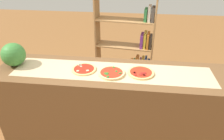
{
  "coord_description": "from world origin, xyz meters",
  "views": [
    {
      "loc": [
        0.22,
        -1.9,
        2.07
      ],
      "look_at": [
        0.0,
        0.0,
        0.96
      ],
      "focal_mm": 33.06,
      "sensor_mm": 36.0,
      "label": 1
    }
  ],
  "objects_px": {
    "bookshelf": "(132,51)",
    "watermelon": "(13,55)",
    "pizza_pepperoni_2": "(141,73)",
    "pizza_spinach_1": "(111,73)",
    "pizza_mushroom_0": "(84,69)"
  },
  "relations": [
    {
      "from": "pizza_mushroom_0",
      "to": "bookshelf",
      "type": "bearing_deg",
      "value": 63.52
    },
    {
      "from": "pizza_mushroom_0",
      "to": "pizza_pepperoni_2",
      "type": "xyz_separation_m",
      "value": [
        0.62,
        -0.01,
        0.0
      ]
    },
    {
      "from": "pizza_spinach_1",
      "to": "pizza_mushroom_0",
      "type": "bearing_deg",
      "value": 170.94
    },
    {
      "from": "pizza_spinach_1",
      "to": "pizza_pepperoni_2",
      "type": "relative_size",
      "value": 1.0
    },
    {
      "from": "pizza_mushroom_0",
      "to": "watermelon",
      "type": "xyz_separation_m",
      "value": [
        -0.8,
        0.03,
        0.12
      ]
    },
    {
      "from": "pizza_pepperoni_2",
      "to": "bookshelf",
      "type": "xyz_separation_m",
      "value": [
        -0.12,
        1.01,
        -0.22
      ]
    },
    {
      "from": "pizza_spinach_1",
      "to": "watermelon",
      "type": "xyz_separation_m",
      "value": [
        -1.11,
        0.08,
        0.12
      ]
    },
    {
      "from": "pizza_pepperoni_2",
      "to": "watermelon",
      "type": "relative_size",
      "value": 1.07
    },
    {
      "from": "bookshelf",
      "to": "watermelon",
      "type": "bearing_deg",
      "value": -142.92
    },
    {
      "from": "pizza_mushroom_0",
      "to": "pizza_pepperoni_2",
      "type": "distance_m",
      "value": 0.62
    },
    {
      "from": "pizza_pepperoni_2",
      "to": "pizza_spinach_1",
      "type": "bearing_deg",
      "value": -171.84
    },
    {
      "from": "pizza_spinach_1",
      "to": "watermelon",
      "type": "bearing_deg",
      "value": 176.06
    },
    {
      "from": "pizza_pepperoni_2",
      "to": "bookshelf",
      "type": "height_order",
      "value": "bookshelf"
    },
    {
      "from": "pizza_pepperoni_2",
      "to": "watermelon",
      "type": "bearing_deg",
      "value": 178.71
    },
    {
      "from": "pizza_spinach_1",
      "to": "watermelon",
      "type": "height_order",
      "value": "watermelon"
    }
  ]
}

